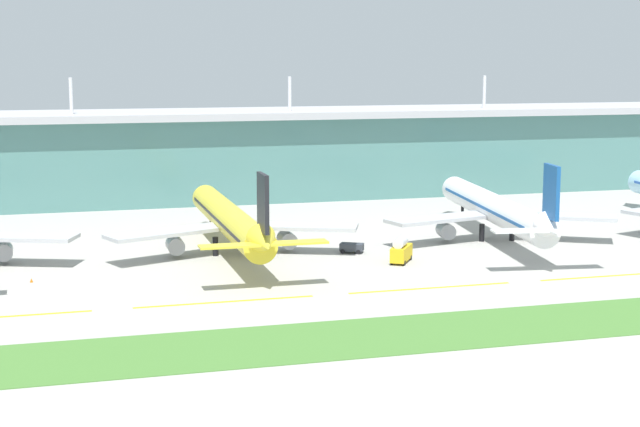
{
  "coord_description": "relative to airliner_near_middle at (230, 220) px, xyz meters",
  "views": [
    {
      "loc": [
        -62.53,
        -146.82,
        36.96
      ],
      "look_at": [
        -11.21,
        35.55,
        7.0
      ],
      "focal_mm": 54.86,
      "sensor_mm": 36.0,
      "label": 1
    }
  ],
  "objects": [
    {
      "name": "taxiway_stripe_centre",
      "position": [
        26.09,
        -37.4,
        -6.44
      ],
      "size": [
        28.0,
        0.7,
        0.04
      ],
      "primitive_type": "cube",
      "color": "yellow",
      "rests_on": "ground"
    },
    {
      "name": "fuel_truck",
      "position": [
        28.57,
        -16.94,
        -4.19
      ],
      "size": [
        6.17,
        7.43,
        4.95
      ],
      "color": "gold",
      "rests_on": "ground"
    },
    {
      "name": "taxiway_stripe_mid_east",
      "position": [
        60.09,
        -37.4,
        -6.44
      ],
      "size": [
        28.0,
        0.7,
        0.04
      ],
      "primitive_type": "cube",
      "color": "yellow",
      "rests_on": "ground"
    },
    {
      "name": "ground_plane",
      "position": [
        29.09,
        -35.49,
        -6.46
      ],
      "size": [
        600.0,
        600.0,
        0.0
      ],
      "primitive_type": "plane",
      "color": "#A8A59E"
    },
    {
      "name": "pushback_tug",
      "position": [
        22.59,
        -5.84,
        -5.36
      ],
      "size": [
        5.01,
        4.3,
        1.85
      ],
      "color": "#333842",
      "rests_on": "ground"
    },
    {
      "name": "grass_verge",
      "position": [
        29.09,
        -61.67,
        -6.41
      ],
      "size": [
        300.0,
        18.0,
        0.1
      ],
      "primitive_type": "cube",
      "color": "#477A33",
      "rests_on": "ground"
    },
    {
      "name": "terminal_building",
      "position": [
        29.09,
        75.02,
        5.5
      ],
      "size": [
        288.0,
        34.0,
        32.49
      ],
      "color": "slate",
      "rests_on": "ground"
    },
    {
      "name": "taxiway_stripe_mid_west",
      "position": [
        -7.91,
        -37.4,
        -6.44
      ],
      "size": [
        28.0,
        0.7,
        0.04
      ],
      "primitive_type": "cube",
      "color": "yellow",
      "rests_on": "ground"
    },
    {
      "name": "safety_cone_left_wingtip",
      "position": [
        -36.73,
        -15.32,
        -6.11
      ],
      "size": [
        0.56,
        0.56,
        0.7
      ],
      "primitive_type": "cone",
      "color": "orange",
      "rests_on": "ground"
    },
    {
      "name": "airliner_far_middle",
      "position": [
        55.3,
        -0.54,
        0.0
      ],
      "size": [
        48.31,
        71.34,
        18.9
      ],
      "color": "white",
      "rests_on": "ground"
    },
    {
      "name": "airliner_near_middle",
      "position": [
        0.0,
        0.0,
        0.0
      ],
      "size": [
        48.8,
        70.32,
        18.9
      ],
      "color": "yellow",
      "rests_on": "ground"
    }
  ]
}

